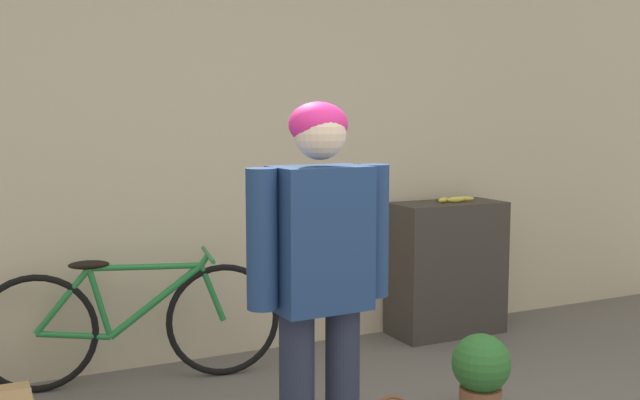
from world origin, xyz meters
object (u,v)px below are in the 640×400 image
at_px(person, 320,265).
at_px(potted_plant, 481,374).
at_px(banana, 454,199).
at_px(bicycle, 132,322).

bearing_deg(person, potted_plant, 10.52).
bearing_deg(person, banana, 38.98).
bearing_deg(potted_plant, bicycle, 136.56).
height_order(person, bicycle, person).
distance_m(person, bicycle, 1.70).
xyz_separation_m(person, potted_plant, (0.98, 0.22, -0.67)).
height_order(person, potted_plant, person).
relative_size(banana, potted_plant, 0.67).
height_order(bicycle, banana, banana).
bearing_deg(bicycle, potted_plant, -33.15).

